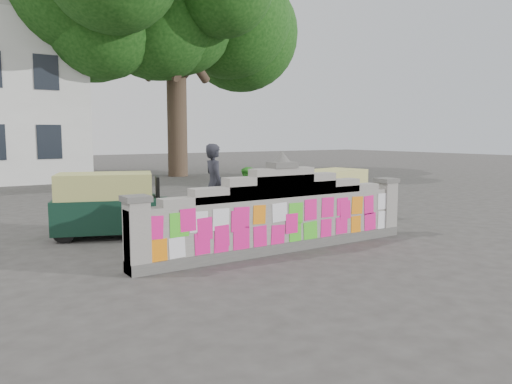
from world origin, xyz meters
TOP-DOWN VIEW (x-y plane):
  - ground at (0.00, 0.00)m, footprint 100.00×100.00m
  - parapet_wall at (-0.00, -0.01)m, footprint 6.48×0.44m
  - shade_tree at (6.00, 18.00)m, footprint 12.00×10.00m
  - cyclist_bike at (-0.40, 2.07)m, footprint 2.21×1.05m
  - cyclist_rider at (-0.40, 2.07)m, footprint 0.55×0.75m
  - pedestrian at (0.71, 2.33)m, footprint 0.90×0.95m
  - rickshaw_left at (-2.46, 3.36)m, footprint 2.72×1.93m
  - rickshaw_right at (3.10, 2.11)m, footprint 2.59×1.52m

SIDE VIEW (x-z plane):
  - ground at x=0.00m, z-range 0.00..0.00m
  - cyclist_bike at x=-0.40m, z-range 0.00..1.11m
  - rickshaw_right at x=3.10m, z-range 0.03..1.42m
  - parapet_wall at x=0.00m, z-range -0.26..1.75m
  - rickshaw_left at x=-2.46m, z-range 0.03..1.49m
  - pedestrian at x=0.71m, z-range 0.00..1.54m
  - cyclist_rider at x=-0.40m, z-range 0.00..1.89m
  - shade_tree at x=6.00m, z-range 2.94..14.94m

